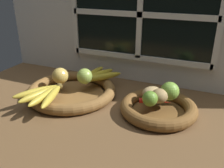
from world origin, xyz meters
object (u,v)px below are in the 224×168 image
at_px(banana_bunch_back, 98,75).
at_px(lime_near, 150,99).
at_px(apple_golden_left, 60,76).
at_px(banana_bunch_front, 44,94).
at_px(fruit_bowl_right, 158,108).
at_px(lime_far, 170,91).
at_px(potato_oblong, 152,92).
at_px(potato_large, 159,96).
at_px(chili_pepper, 155,102).
at_px(apple_green_back, 85,76).
at_px(fruit_bowl_left, 72,91).

relative_size(banana_bunch_back, lime_near, 3.59).
height_order(apple_golden_left, lime_near, apple_golden_left).
bearing_deg(banana_bunch_front, fruit_bowl_right, 18.05).
bearing_deg(lime_far, potato_oblong, -170.75).
relative_size(banana_bunch_front, lime_near, 3.58).
distance_m(fruit_bowl_right, potato_large, 0.05).
relative_size(lime_near, chili_pepper, 0.49).
xyz_separation_m(apple_green_back, lime_near, (0.30, -0.08, -0.01)).
bearing_deg(banana_bunch_back, fruit_bowl_right, -21.38).
height_order(banana_bunch_back, chili_pepper, banana_bunch_back).
bearing_deg(potato_oblong, chili_pepper, -61.74).
relative_size(fruit_bowl_left, banana_bunch_back, 1.89).
relative_size(banana_bunch_front, potato_large, 3.05).
distance_m(fruit_bowl_left, chili_pepper, 0.36).
distance_m(potato_oblong, chili_pepper, 0.05).
relative_size(fruit_bowl_right, lime_far, 4.09).
bearing_deg(potato_oblong, banana_bunch_front, -156.82).
xyz_separation_m(banana_bunch_front, lime_far, (0.43, 0.17, 0.02)).
bearing_deg(banana_bunch_back, fruit_bowl_left, -117.50).
distance_m(potato_large, lime_near, 0.04).
height_order(fruit_bowl_left, apple_green_back, apple_green_back).
bearing_deg(lime_near, fruit_bowl_right, 56.31).
xyz_separation_m(apple_green_back, banana_bunch_front, (-0.08, -0.18, -0.02)).
relative_size(fruit_bowl_right, apple_golden_left, 4.10).
distance_m(fruit_bowl_left, lime_near, 0.35).
relative_size(apple_golden_left, lime_far, 1.00).
distance_m(fruit_bowl_right, banana_bunch_back, 0.33).
relative_size(fruit_bowl_left, lime_near, 6.78).
height_order(fruit_bowl_right, banana_bunch_back, banana_bunch_back).
bearing_deg(fruit_bowl_right, potato_oblong, 142.13).
relative_size(fruit_bowl_left, fruit_bowl_right, 1.32).
height_order(banana_bunch_back, lime_near, lime_near).
xyz_separation_m(fruit_bowl_right, apple_green_back, (-0.33, 0.04, 0.06)).
bearing_deg(apple_golden_left, fruit_bowl_left, -7.03).
bearing_deg(apple_golden_left, lime_near, -6.27).
height_order(fruit_bowl_left, potato_oblong, potato_oblong).
relative_size(potato_large, chili_pepper, 0.57).
xyz_separation_m(apple_golden_left, banana_bunch_back, (0.12, 0.11, -0.02)).
height_order(fruit_bowl_right, apple_golden_left, apple_golden_left).
distance_m(fruit_bowl_right, chili_pepper, 0.04).
distance_m(lime_far, chili_pepper, 0.07).
relative_size(apple_green_back, potato_large, 1.03).
relative_size(fruit_bowl_right, potato_large, 4.37).
bearing_deg(apple_green_back, potato_large, -7.82).
height_order(fruit_bowl_right, apple_green_back, apple_green_back).
xyz_separation_m(banana_bunch_front, potato_oblong, (0.37, 0.16, 0.01)).
bearing_deg(fruit_bowl_right, chili_pepper, -121.11).
height_order(potato_large, chili_pepper, potato_large).
xyz_separation_m(fruit_bowl_left, chili_pepper, (0.35, -0.02, 0.03)).
xyz_separation_m(apple_golden_left, banana_bunch_front, (0.02, -0.14, -0.02)).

